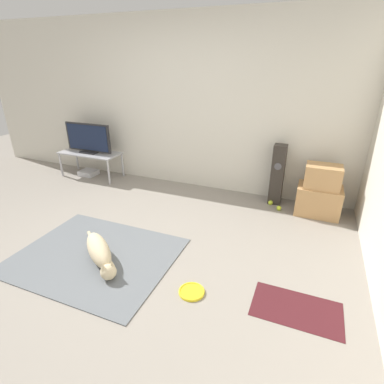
% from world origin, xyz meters
% --- Properties ---
extents(ground_plane, '(12.00, 12.00, 0.00)m').
position_xyz_m(ground_plane, '(0.00, 0.00, 0.00)').
color(ground_plane, gray).
extents(wall_back, '(8.00, 0.06, 2.55)m').
position_xyz_m(wall_back, '(0.00, 2.10, 1.27)').
color(wall_back, beige).
rests_on(wall_back, ground_plane).
extents(area_rug, '(1.64, 1.32, 0.01)m').
position_xyz_m(area_rug, '(-0.07, -0.17, 0.01)').
color(area_rug, slate).
rests_on(area_rug, ground_plane).
extents(dog, '(0.76, 0.62, 0.24)m').
position_xyz_m(dog, '(0.05, -0.23, 0.12)').
color(dog, beige).
rests_on(dog, area_rug).
extents(frisbee, '(0.24, 0.24, 0.03)m').
position_xyz_m(frisbee, '(1.08, -0.29, 0.01)').
color(frisbee, yellow).
rests_on(frisbee, ground_plane).
extents(cardboard_box_lower, '(0.56, 0.39, 0.39)m').
position_xyz_m(cardboard_box_lower, '(2.08, 1.75, 0.20)').
color(cardboard_box_lower, tan).
rests_on(cardboard_box_lower, ground_plane).
extents(cardboard_box_upper, '(0.44, 0.31, 0.30)m').
position_xyz_m(cardboard_box_upper, '(2.08, 1.73, 0.54)').
color(cardboard_box_upper, tan).
rests_on(cardboard_box_upper, cardboard_box_lower).
extents(floor_speaker, '(0.17, 0.18, 0.86)m').
position_xyz_m(floor_speaker, '(1.50, 1.89, 0.43)').
color(floor_speaker, '#2D2823').
rests_on(floor_speaker, ground_plane).
extents(tv_stand, '(1.08, 0.46, 0.44)m').
position_xyz_m(tv_stand, '(-1.67, 1.76, 0.39)').
color(tv_stand, '#A8A8AD').
rests_on(tv_stand, ground_plane).
extents(tv, '(0.88, 0.20, 0.50)m').
position_xyz_m(tv, '(-1.67, 1.77, 0.68)').
color(tv, '#232326').
rests_on(tv, tv_stand).
extents(tennis_ball_by_boxes, '(0.07, 0.07, 0.07)m').
position_xyz_m(tennis_ball_by_boxes, '(1.46, 1.78, 0.03)').
color(tennis_ball_by_boxes, '#C6E033').
rests_on(tennis_ball_by_boxes, ground_plane).
extents(tennis_ball_near_speaker, '(0.07, 0.07, 0.07)m').
position_xyz_m(tennis_ball_near_speaker, '(1.60, 1.66, 0.03)').
color(tennis_ball_near_speaker, '#C6E033').
rests_on(tennis_ball_near_speaker, ground_plane).
extents(game_console, '(0.29, 0.26, 0.09)m').
position_xyz_m(game_console, '(-1.77, 1.77, 0.04)').
color(game_console, '#B7B7BC').
rests_on(game_console, ground_plane).
extents(door_mat, '(0.73, 0.43, 0.01)m').
position_xyz_m(door_mat, '(1.97, -0.14, 0.00)').
color(door_mat, '#47191E').
rests_on(door_mat, ground_plane).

